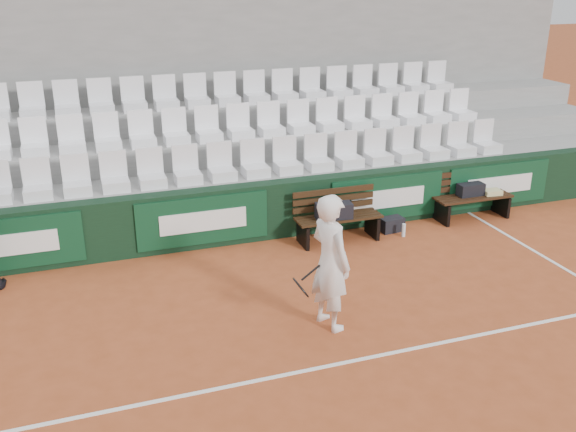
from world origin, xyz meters
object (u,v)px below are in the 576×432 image
at_px(bench_right, 472,207).
at_px(sports_bag_ground, 391,224).
at_px(sports_bag_right, 471,190).
at_px(water_bottle_far, 404,230).
at_px(sports_bag_left, 334,211).
at_px(water_bottle_near, 322,233).
at_px(bench_left, 338,229).
at_px(tennis_player, 330,262).

distance_m(bench_right, sports_bag_ground, 1.72).
bearing_deg(sports_bag_right, water_bottle_far, -165.67).
relative_size(sports_bag_left, sports_bag_right, 1.25).
distance_m(sports_bag_ground, water_bottle_near, 1.32).
distance_m(sports_bag_left, water_bottle_far, 1.37).
height_order(sports_bag_left, sports_bag_right, sports_bag_left).
bearing_deg(water_bottle_near, sports_bag_right, 0.99).
bearing_deg(bench_left, tennis_player, -115.79).
bearing_deg(water_bottle_far, bench_right, 12.40).
xyz_separation_m(bench_right, tennis_player, (-4.03, -2.71, 0.69)).
bearing_deg(bench_right, water_bottle_far, -167.60).
relative_size(sports_bag_left, tennis_player, 0.34).
xyz_separation_m(bench_right, water_bottle_far, (-1.64, -0.36, -0.11)).
distance_m(sports_bag_right, water_bottle_far, 1.71).
distance_m(bench_right, sports_bag_left, 2.94).
xyz_separation_m(sports_bag_right, sports_bag_ground, (-1.68, -0.11, -0.44)).
bearing_deg(tennis_player, sports_bag_left, 65.89).
height_order(sports_bag_ground, tennis_player, tennis_player).
distance_m(bench_right, tennis_player, 4.91).
bearing_deg(tennis_player, sports_bag_right, 34.58).
height_order(water_bottle_near, water_bottle_far, water_bottle_near).
distance_m(water_bottle_far, tennis_player, 3.45).
bearing_deg(water_bottle_far, water_bottle_near, 165.75).
relative_size(bench_left, sports_bag_left, 2.43).
xyz_separation_m(sports_bag_left, water_bottle_near, (-0.13, 0.19, -0.46)).
bearing_deg(tennis_player, bench_right, 33.86).
height_order(sports_bag_right, tennis_player, tennis_player).
bearing_deg(bench_left, water_bottle_far, -10.15).
distance_m(sports_bag_right, tennis_player, 4.87).
bearing_deg(water_bottle_near, sports_bag_ground, -2.52).
xyz_separation_m(bench_left, sports_bag_left, (-0.11, -0.04, 0.36)).
relative_size(sports_bag_right, water_bottle_near, 2.01).
height_order(sports_bag_right, sports_bag_ground, sports_bag_right).
relative_size(bench_left, water_bottle_far, 6.33).
relative_size(bench_right, sports_bag_left, 2.43).
xyz_separation_m(sports_bag_right, tennis_player, (-4.00, -2.75, 0.35)).
bearing_deg(bench_left, water_bottle_near, 148.15).
bearing_deg(sports_bag_left, sports_bag_right, 4.81).
distance_m(water_bottle_near, tennis_player, 2.99).
distance_m(bench_left, sports_bag_ground, 1.09).
bearing_deg(sports_bag_right, sports_bag_ground, -176.26).
distance_m(bench_right, sports_bag_right, 0.35).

